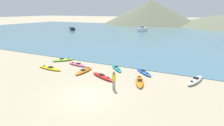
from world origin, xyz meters
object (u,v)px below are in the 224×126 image
Objects in this scene: kayak_on_sand_1 at (78,64)px; kayak_on_sand_4 at (103,76)px; moored_boat_1 at (72,29)px; kayak_on_sand_0 at (140,81)px; kayak_on_sand_2 at (144,72)px; kayak_on_sand_8 at (84,71)px; kayak_on_sand_7 at (63,60)px; kayak_on_sand_6 at (117,68)px; kayak_on_sand_5 at (50,68)px; person_near_foreground at (114,79)px; kayak_on_sand_3 at (195,80)px; moored_boat_0 at (142,29)px.

kayak_on_sand_4 is at bearing -25.76° from kayak_on_sand_1.
kayak_on_sand_0 is at bearing -44.82° from moored_boat_1.
kayak_on_sand_2 is 0.87× the size of kayak_on_sand_8.
moored_boat_1 reaches higher than kayak_on_sand_7.
kayak_on_sand_7 is at bearing -179.98° from kayak_on_sand_6.
kayak_on_sand_5 is 9.38m from person_near_foreground.
kayak_on_sand_8 is at bearing -50.27° from moored_boat_1.
kayak_on_sand_2 is at bearing -42.83° from moored_boat_1.
kayak_on_sand_7 is (-16.53, 0.22, -0.02)m from kayak_on_sand_3.
kayak_on_sand_1 is 1.03× the size of kayak_on_sand_8.
kayak_on_sand_1 is 1.16× the size of kayak_on_sand_7.
kayak_on_sand_2 is (8.27, 0.88, -0.02)m from kayak_on_sand_1.
kayak_on_sand_0 is 1.03× the size of kayak_on_sand_1.
kayak_on_sand_8 is (2.12, -1.72, 0.00)m from kayak_on_sand_1.
kayak_on_sand_4 is (-3.79, -0.42, 0.00)m from kayak_on_sand_0.
kayak_on_sand_2 is 6.68m from kayak_on_sand_8.
person_near_foreground is at bearing -76.66° from moored_boat_0.
kayak_on_sand_0 is at bearing 56.63° from person_near_foreground.
moored_boat_0 is at bearing 106.59° from kayak_on_sand_2.
kayak_on_sand_2 is 11.36m from kayak_on_sand_7.
person_near_foreground is (2.08, -5.16, 0.80)m from kayak_on_sand_6.
kayak_on_sand_1 is 0.89× the size of kayak_on_sand_3.
kayak_on_sand_0 is at bearing -1.92° from kayak_on_sand_8.
moored_boat_0 reaches higher than kayak_on_sand_6.
kayak_on_sand_5 is 1.22× the size of kayak_on_sand_8.
kayak_on_sand_8 is at bearing 166.89° from kayak_on_sand_4.
kayak_on_sand_8 is at bearing 178.08° from kayak_on_sand_0.
kayak_on_sand_7 is (-7.98, 3.17, 0.00)m from kayak_on_sand_4.
kayak_on_sand_0 is at bearing 3.55° from kayak_on_sand_5.
kayak_on_sand_2 is at bearing 22.92° from kayak_on_sand_8.
kayak_on_sand_4 is at bearing -160.95° from kayak_on_sand_3.
kayak_on_sand_5 is at bearing -168.09° from kayak_on_sand_8.
kayak_on_sand_3 is 15.86m from kayak_on_sand_5.
kayak_on_sand_6 is (5.01, 0.82, -0.02)m from kayak_on_sand_1.
kayak_on_sand_5 is (-15.53, -3.20, -0.04)m from kayak_on_sand_3.
moored_boat_0 reaches higher than kayak_on_sand_2.
person_near_foreground reaches higher than kayak_on_sand_0.
person_near_foreground is (2.20, -1.98, 0.78)m from kayak_on_sand_4.
kayak_on_sand_5 is 0.83× the size of moored_boat_1.
person_near_foreground is at bearing -27.85° from kayak_on_sand_8.
kayak_on_sand_1 is 1.83× the size of person_near_foreground.
moored_boat_1 reaches higher than kayak_on_sand_0.
moored_boat_1 is (-36.22, 33.58, 0.37)m from kayak_on_sand_2.
kayak_on_sand_0 is 5.40m from kayak_on_sand_3.
kayak_on_sand_3 is 43.53m from moored_boat_0.
kayak_on_sand_4 is 0.75× the size of moored_boat_1.
kayak_on_sand_2 is at bearing 43.82° from kayak_on_sand_4.
kayak_on_sand_8 is 0.68× the size of moored_boat_1.
kayak_on_sand_3 is at bearing -39.29° from moored_boat_1.
kayak_on_sand_2 is 0.98× the size of kayak_on_sand_7.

